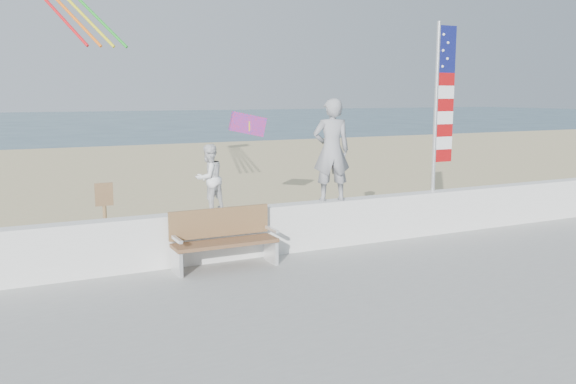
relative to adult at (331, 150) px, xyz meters
name	(u,v)px	position (x,y,z in m)	size (l,w,h in m)	color
ground	(327,293)	(-1.23, -2.00, -2.06)	(220.00, 220.00, 0.00)	#2F4F5F
sand	(172,202)	(-1.23, 7.00, -2.02)	(90.00, 40.00, 0.08)	#CCBA88
seawall	(274,229)	(-1.23, 0.00, -1.43)	(30.00, 0.35, 0.90)	white
adult	(331,150)	(0.00, 0.00, 0.00)	(0.72, 0.47, 1.96)	gray
child	(209,178)	(-2.46, 0.00, -0.39)	(0.57, 0.45, 1.18)	white
bench	(223,238)	(-2.38, -0.45, -1.37)	(1.80, 0.57, 1.00)	brown
flag	(441,100)	(2.61, 0.00, 0.93)	(0.50, 0.08, 3.50)	white
parafoil_kite	(249,124)	(0.02, 4.17, 0.31)	(0.98, 0.43, 0.65)	red
sign	(105,215)	(-4.07, 1.15, -1.12)	(0.32, 0.07, 1.46)	olive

